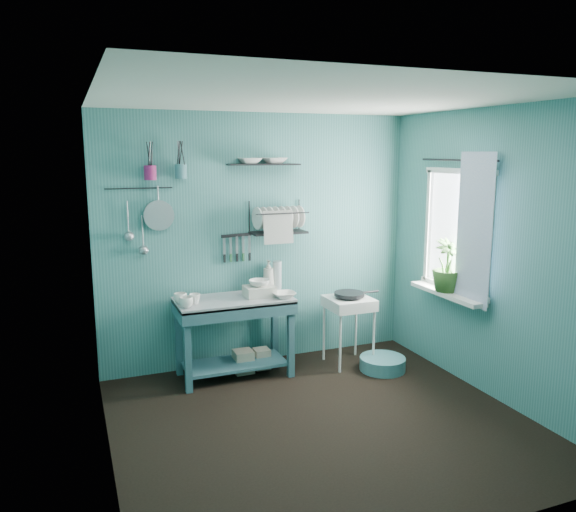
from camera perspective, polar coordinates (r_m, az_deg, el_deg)
name	(u,v)px	position (r m, az deg, el deg)	size (l,w,h in m)	color
floor	(321,422)	(4.67, 3.40, -16.50)	(3.20, 3.20, 0.00)	black
ceiling	(325,98)	(4.18, 3.79, 15.69)	(3.20, 3.20, 0.00)	silver
wall_back	(260,240)	(5.62, -2.91, 1.59)	(3.20, 3.20, 0.00)	#397674
wall_front	(447,325)	(3.01, 15.89, -6.75)	(3.20, 3.20, 0.00)	#397674
wall_left	(101,287)	(3.87, -18.43, -3.05)	(3.00, 3.00, 0.00)	#397674
wall_right	(492,255)	(5.13, 19.99, 0.10)	(3.00, 3.00, 0.00)	#397674
work_counter	(234,337)	(5.42, -5.47, -8.22)	(1.08, 0.54, 0.77)	#2E5862
mug_left	(186,302)	(5.04, -10.31, -4.67)	(0.12, 0.12, 0.10)	white
mug_mid	(195,299)	(5.16, -9.44, -4.32)	(0.10, 0.10, 0.09)	white
mug_right	(180,298)	(5.19, -10.88, -4.25)	(0.12, 0.12, 0.10)	white
wash_tub	(259,291)	(5.35, -2.92, -3.60)	(0.28, 0.22, 0.10)	beige
tub_bowl	(259,283)	(5.33, -2.93, -2.76)	(0.20, 0.20, 0.06)	white
soap_bottle	(268,275)	(5.59, -2.00, -1.94)	(0.12, 0.12, 0.30)	beige
water_bottle	(277,275)	(5.64, -1.11, -1.92)	(0.09, 0.09, 0.28)	#AAB8BE
counter_bowl	(284,295)	(5.31, -0.42, -3.97)	(0.22, 0.22, 0.05)	white
hotplate_stand	(348,331)	(5.75, 6.16, -7.56)	(0.43, 0.43, 0.69)	white
frying_pan	(349,294)	(5.64, 6.23, -3.87)	(0.30, 0.30, 0.04)	black
knife_strip	(236,235)	(5.51, -5.26, 2.11)	(0.32, 0.02, 0.03)	black
dish_rack	(279,217)	(5.52, -0.97, 3.94)	(0.55, 0.24, 0.32)	black
upper_shelf	(264,164)	(5.47, -2.48, 9.27)	(0.70, 0.18, 0.01)	black
shelf_bowl_left	(250,156)	(5.42, -3.91, 10.07)	(0.23, 0.23, 0.06)	white
shelf_bowl_right	(274,160)	(5.51, -1.39, 9.68)	(0.24, 0.24, 0.06)	white
utensil_cup_magenta	(150,173)	(5.24, -13.83, 8.22)	(0.11, 0.11, 0.13)	#931B58
utensil_cup_teal	(181,171)	(5.28, -10.83, 8.44)	(0.11, 0.11, 0.13)	#3B747B
colander	(159,215)	(5.31, -12.98, 4.04)	(0.28, 0.28, 0.03)	#A8ABB0
ladle_outer	(128,217)	(5.28, -15.97, 3.79)	(0.01, 0.01, 0.30)	#A8ABB0
ladle_inner	(142,232)	(5.31, -14.57, 2.42)	(0.01, 0.01, 0.30)	#A8ABB0
hook_rail	(139,188)	(5.28, -14.91, 6.67)	(0.01, 0.01, 0.60)	black
window_glass	(458,231)	(5.44, 16.84, 2.44)	(1.10, 1.10, 0.00)	white
windowsill	(447,294)	(5.50, 15.82, -3.69)	(0.16, 0.95, 0.04)	white
curtain	(474,230)	(5.16, 18.36, 2.51)	(1.35, 1.35, 0.00)	white
curtain_rod	(457,160)	(5.36, 16.83, 9.31)	(0.02, 0.02, 1.05)	black
potted_plant	(447,265)	(5.45, 15.87, -0.93)	(0.28, 0.28, 0.50)	#336026
storage_tin_large	(243,361)	(5.59, -4.57, -10.62)	(0.18, 0.18, 0.22)	gray
storage_tin_small	(262,359)	(5.67, -2.69, -10.36)	(0.15, 0.15, 0.20)	gray
floor_basin	(383,364)	(5.71, 9.58, -10.73)	(0.45, 0.45, 0.13)	teal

